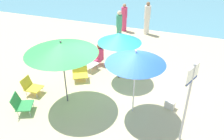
% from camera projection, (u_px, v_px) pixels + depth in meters
% --- Properties ---
extents(ground_plane, '(40.00, 40.00, 0.00)m').
position_uv_depth(ground_plane, '(114.00, 97.00, 7.70)').
color(ground_plane, beige).
extents(umbrella_blue, '(1.67, 1.67, 2.07)m').
position_uv_depth(umbrella_blue, '(136.00, 58.00, 6.14)').
color(umbrella_blue, silver).
rests_on(umbrella_blue, ground_plane).
extents(umbrella_teal, '(1.55, 1.55, 1.86)m').
position_uv_depth(umbrella_teal, '(120.00, 38.00, 7.92)').
color(umbrella_teal, '#4C4C51').
rests_on(umbrella_teal, ground_plane).
extents(umbrella_green, '(2.13, 2.13, 2.12)m').
position_uv_depth(umbrella_green, '(61.00, 48.00, 6.54)').
color(umbrella_green, '#4C4C51').
rests_on(umbrella_green, ground_plane).
extents(beach_chair_a, '(0.75, 0.75, 0.54)m').
position_uv_depth(beach_chair_a, '(80.00, 72.00, 8.52)').
color(beach_chair_a, gold).
rests_on(beach_chair_a, ground_plane).
extents(beach_chair_b, '(0.70, 0.70, 0.59)m').
position_uv_depth(beach_chair_b, '(21.00, 104.00, 6.89)').
color(beach_chair_b, '#33934C').
rests_on(beach_chair_b, ground_plane).
extents(beach_chair_c, '(0.64, 0.66, 0.58)m').
position_uv_depth(beach_chair_c, '(89.00, 62.00, 9.12)').
color(beach_chair_c, white).
rests_on(beach_chair_c, ground_plane).
extents(beach_chair_d, '(0.59, 0.65, 0.60)m').
position_uv_depth(beach_chair_d, '(122.00, 55.00, 9.74)').
color(beach_chair_d, red).
rests_on(beach_chair_d, ground_plane).
extents(beach_chair_e, '(0.62, 0.50, 0.57)m').
position_uv_depth(beach_chair_e, '(31.00, 86.00, 7.72)').
color(beach_chair_e, gold).
rests_on(beach_chair_e, ground_plane).
extents(person_a, '(0.33, 0.33, 1.73)m').
position_uv_depth(person_a, '(147.00, 18.00, 12.26)').
color(person_a, silver).
rests_on(person_a, ground_plane).
extents(person_b, '(0.53, 0.54, 0.95)m').
position_uv_depth(person_b, '(99.00, 54.00, 9.41)').
color(person_b, '#DB3866').
rests_on(person_b, ground_plane).
extents(person_c, '(0.33, 0.33, 1.53)m').
position_uv_depth(person_c, '(124.00, 18.00, 12.72)').
color(person_c, '#DB3866').
rests_on(person_c, ground_plane).
extents(person_d, '(0.30, 0.30, 1.58)m').
position_uv_depth(person_d, '(119.00, 26.00, 11.36)').
color(person_d, '#389970').
rests_on(person_d, ground_plane).
extents(warning_sign, '(0.22, 0.52, 2.26)m').
position_uv_depth(warning_sign, '(189.00, 93.00, 5.33)').
color(warning_sign, '#ADADB2').
rests_on(warning_sign, ground_plane).
extents(beach_bag, '(0.33, 0.25, 0.25)m').
position_uv_depth(beach_bag, '(170.00, 105.00, 7.13)').
color(beach_bag, silver).
rests_on(beach_bag, ground_plane).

